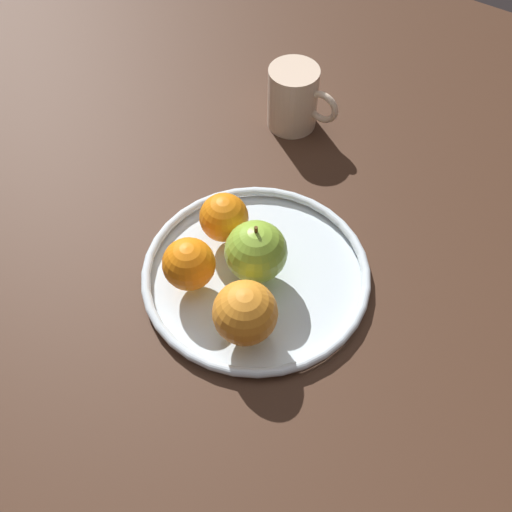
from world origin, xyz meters
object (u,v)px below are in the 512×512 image
apple (260,251)px  orange_back_right (245,313)px  fruit_bowl (256,274)px  orange_front_left (224,217)px  orange_back_left (189,264)px  ambient_mug (294,98)px

apple → orange_back_right: apple is taller
fruit_bowl → apple: bearing=48.2°
orange_front_left → orange_back_left: bearing=-85.4°
apple → orange_back_right: size_ratio=1.13×
orange_back_right → fruit_bowl: bearing=114.9°
orange_back_left → orange_front_left: size_ratio=1.03×
apple → fruit_bowl: bearing=-131.8°
ambient_mug → orange_front_left: bearing=-79.8°
fruit_bowl → orange_front_left: (-6.77, 2.81, 4.09)cm
orange_back_right → ambient_mug: ambient_mug is taller
orange_back_left → orange_front_left: 8.50cm
fruit_bowl → orange_front_left: orange_front_left is taller
ambient_mug → orange_back_left: bearing=-81.2°
ambient_mug → orange_back_right: bearing=-67.3°
fruit_bowl → apple: 4.81cm
apple → ambient_mug: size_ratio=0.75×
apple → orange_back_left: apple is taller
apple → orange_back_left: bearing=-136.8°
apple → orange_back_left: 8.81cm
fruit_bowl → apple: size_ratio=3.42×
fruit_bowl → orange_back_left: orange_back_left is taller
orange_back_left → apple: bearing=43.2°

